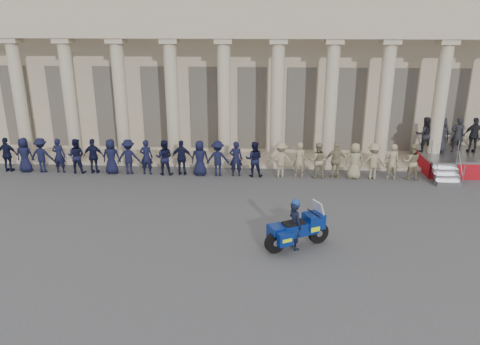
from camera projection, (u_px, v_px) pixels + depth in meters
name	position (u px, v px, depth m)	size (l,w,h in m)	color
ground	(241.00, 234.00, 16.48)	(90.00, 90.00, 0.00)	#3C3C3F
building	(255.00, 63.00, 28.97)	(40.00, 12.50, 9.00)	tan
officer_rank	(203.00, 158.00, 22.30)	(20.31, 0.65, 1.71)	black
reviewing_stand	(467.00, 141.00, 22.91)	(4.85, 4.08, 2.61)	gray
motorcycle	(298.00, 229.00, 15.36)	(2.18, 1.53, 1.54)	black
rider	(295.00, 224.00, 15.24)	(0.64, 0.72, 1.75)	black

